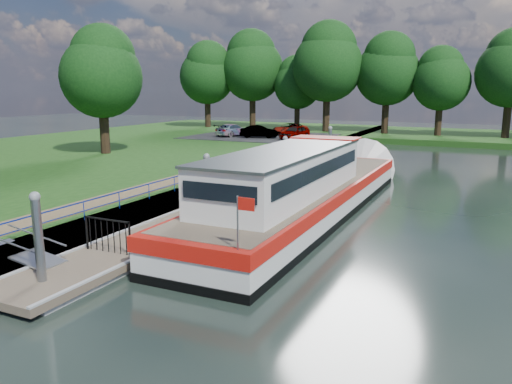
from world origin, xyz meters
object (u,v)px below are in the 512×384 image
at_px(car_d, 289,129).
at_px(barge, 310,190).
at_px(pontoon, 252,196).
at_px(car_a, 295,132).
at_px(car_b, 259,132).
at_px(car_c, 233,130).

bearing_deg(car_d, barge, -44.55).
bearing_deg(pontoon, car_d, 107.79).
height_order(car_a, car_b, car_a).
distance_m(barge, car_a, 26.71).
bearing_deg(car_d, pontoon, -50.01).
height_order(pontoon, car_c, car_c).
bearing_deg(car_c, car_b, -176.59).
bearing_deg(car_d, car_c, -115.88).
distance_m(car_a, car_b, 3.77).
height_order(barge, car_b, barge).
relative_size(car_a, car_d, 0.90).
xyz_separation_m(pontoon, car_a, (-6.60, 23.36, 1.31)).
bearing_deg(car_c, pontoon, 132.91).
bearing_deg(car_b, car_d, -32.21).
height_order(car_a, car_d, car_a).
height_order(pontoon, car_d, car_d).
bearing_deg(barge, car_a, 112.44).
relative_size(car_b, car_d, 0.87).
height_order(car_b, car_c, car_c).
distance_m(car_b, car_c, 3.32).
distance_m(car_a, car_d, 5.01).
relative_size(barge, car_a, 5.45).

